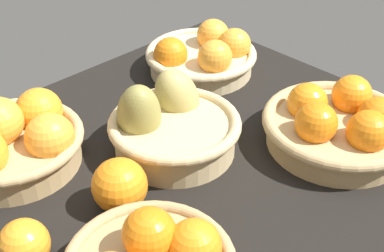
{
  "coord_description": "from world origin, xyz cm",
  "views": [
    {
      "loc": [
        -47.19,
        -50.68,
        57.55
      ],
      "look_at": [
        3.59,
        1.1,
        7.0
      ],
      "focal_mm": 49.52,
      "sensor_mm": 36.0,
      "label": 1
    }
  ],
  "objects": [
    {
      "name": "basket_far_right",
      "position": [
        23.44,
        17.98,
        6.73
      ],
      "size": [
        23.11,
        23.11,
        9.55
      ],
      "color": "#D3BC8C",
      "rests_on": "market_tray"
    },
    {
      "name": "loose_orange_back_gap",
      "position": [
        -29.79,
        -2.16,
        6.4
      ],
      "size": [
        6.8,
        6.8,
        6.8
      ],
      "primitive_type": "sphere",
      "color": "orange",
      "rests_on": "market_tray"
    },
    {
      "name": "basket_center_pears",
      "position": [
        0.65,
        3.35,
        7.43
      ],
      "size": [
        22.01,
        22.01,
        14.1
      ],
      "color": "tan",
      "rests_on": "market_tray"
    },
    {
      "name": "basket_far_left",
      "position": [
        -20.04,
        17.41,
        7.49
      ],
      "size": [
        23.26,
        23.26,
        11.69
      ],
      "color": "tan",
      "rests_on": "market_tray"
    },
    {
      "name": "market_tray",
      "position": [
        0.0,
        0.0,
        1.5
      ],
      "size": [
        84.0,
        72.0,
        3.0
      ],
      "primitive_type": "cube",
      "color": "black",
      "rests_on": "ground"
    },
    {
      "name": "loose_orange_front_gap",
      "position": [
        -14.41,
        -2.38,
        7.09
      ],
      "size": [
        8.18,
        8.18,
        8.18
      ],
      "primitive_type": "sphere",
      "color": "orange",
      "rests_on": "market_tray"
    },
    {
      "name": "basket_near_right",
      "position": [
        21.56,
        -15.96,
        6.99
      ],
      "size": [
        25.71,
        25.71,
        9.94
      ],
      "color": "tan",
      "rests_on": "market_tray"
    }
  ]
}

